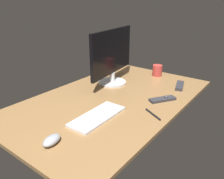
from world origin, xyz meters
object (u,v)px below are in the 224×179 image
at_px(computer_mouse, 52,140).
at_px(coffee_mug, 157,70).
at_px(media_remote, 163,99).
at_px(monitor, 112,57).
at_px(pen, 153,114).
at_px(tv_remote, 180,86).
at_px(keyboard, 98,116).

distance_m(computer_mouse, coffee_mug, 1.15).
relative_size(media_remote, coffee_mug, 1.93).
bearing_deg(monitor, pen, -126.46).
relative_size(monitor, pen, 3.90).
relative_size(media_remote, tv_remote, 1.03).
relative_size(computer_mouse, pen, 0.73).
bearing_deg(coffee_mug, media_remote, -148.98).
distance_m(monitor, computer_mouse, 0.84).
distance_m(keyboard, coffee_mug, 0.84).
xyz_separation_m(keyboard, media_remote, (0.42, -0.19, 0.00)).
height_order(keyboard, coffee_mug, coffee_mug).
bearing_deg(tv_remote, monitor, 100.50).
xyz_separation_m(computer_mouse, tv_remote, (1.01, -0.19, -0.01)).
height_order(keyboard, media_remote, media_remote).
relative_size(monitor, keyboard, 1.56).
distance_m(computer_mouse, media_remote, 0.74).
xyz_separation_m(tv_remote, pen, (-0.50, -0.05, -0.01)).
bearing_deg(media_remote, computer_mouse, -162.54).
bearing_deg(keyboard, media_remote, -25.00).
height_order(computer_mouse, pen, computer_mouse).
bearing_deg(media_remote, coffee_mug, 63.41).
bearing_deg(pen, monitor, -0.75).
distance_m(computer_mouse, pen, 0.56).
height_order(media_remote, pen, media_remote).
bearing_deg(coffee_mug, monitor, 152.71).
bearing_deg(keyboard, tv_remote, -15.49).
relative_size(keyboard, pen, 2.49).
distance_m(keyboard, pen, 0.31).
bearing_deg(monitor, keyboard, -159.05).
bearing_deg(tv_remote, media_remote, 163.52).
distance_m(monitor, tv_remote, 0.53).
xyz_separation_m(media_remote, coffee_mug, (0.42, 0.25, 0.04)).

